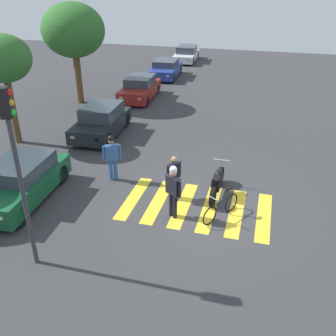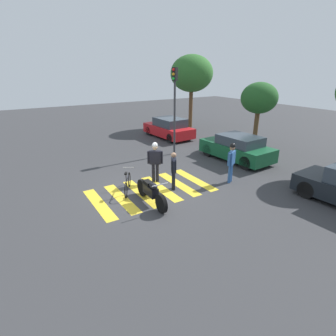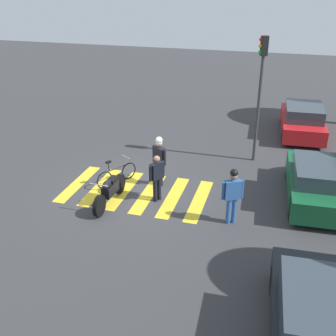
{
  "view_description": "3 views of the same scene",
  "coord_description": "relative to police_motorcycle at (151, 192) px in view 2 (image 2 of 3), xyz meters",
  "views": [
    {
      "loc": [
        -10.75,
        -1.94,
        7.1
      ],
      "look_at": [
        0.35,
        1.09,
        1.16
      ],
      "focal_mm": 40.65,
      "sensor_mm": 36.0,
      "label": 1
    },
    {
      "loc": [
        9.04,
        -4.81,
        4.81
      ],
      "look_at": [
        0.2,
        0.7,
        0.94
      ],
      "focal_mm": 28.65,
      "sensor_mm": 36.0,
      "label": 2
    },
    {
      "loc": [
        11.76,
        4.53,
        6.88
      ],
      "look_at": [
        -0.06,
        1.14,
        1.04
      ],
      "focal_mm": 43.72,
      "sensor_mm": 36.0,
      "label": 3
    }
  ],
  "objects": [
    {
      "name": "street_tree_near",
      "position": [
        -10.67,
        9.68,
        3.94
      ],
      "size": [
        3.48,
        3.48,
        5.92
      ],
      "color": "brown",
      "rests_on": "ground_plane"
    },
    {
      "name": "pedestrian_bystander",
      "position": [
        0.07,
        3.99,
        0.58
      ],
      "size": [
        0.41,
        0.61,
        1.81
      ],
      "color": "#2D5999",
      "rests_on": "ground_plane"
    },
    {
      "name": "police_motorcycle",
      "position": [
        0.0,
        0.0,
        0.0
      ],
      "size": [
        2.26,
        0.62,
        1.06
      ],
      "color": "black",
      "rests_on": "ground_plane"
    },
    {
      "name": "leaning_bicycle",
      "position": [
        -1.39,
        -0.34,
        -0.11
      ],
      "size": [
        1.5,
        0.92,
        0.98
      ],
      "color": "black",
      "rests_on": "ground_plane"
    },
    {
      "name": "officer_by_motorcycle",
      "position": [
        -0.64,
        1.42,
        0.44
      ],
      "size": [
        0.58,
        0.41,
        1.62
      ],
      "color": "black",
      "rests_on": "ground_plane"
    },
    {
      "name": "officer_on_foot",
      "position": [
        -1.74,
        1.16,
        0.6
      ],
      "size": [
        0.44,
        0.59,
        1.84
      ],
      "color": "black",
      "rests_on": "ground_plane"
    },
    {
      "name": "car_red_convertible",
      "position": [
        -8.5,
        6.1,
        0.21
      ],
      "size": [
        4.27,
        2.06,
        1.45
      ],
      "color": "black",
      "rests_on": "ground_plane"
    },
    {
      "name": "street_tree_mid",
      "position": [
        -3.54,
        9.68,
        2.58
      ],
      "size": [
        2.27,
        2.27,
        4.06
      ],
      "color": "brown",
      "rests_on": "ground_plane"
    },
    {
      "name": "traffic_light_pole",
      "position": [
        -4.86,
        4.21,
        2.76
      ],
      "size": [
        0.31,
        0.36,
        4.88
      ],
      "color": "#38383D",
      "rests_on": "ground_plane"
    },
    {
      "name": "crosswalk_stripes",
      "position": [
        -0.99,
        0.54,
        -0.47
      ],
      "size": [
        2.89,
        4.95,
        0.01
      ],
      "color": "yellow",
      "rests_on": "ground_plane"
    },
    {
      "name": "car_green_compact",
      "position": [
        -2.05,
        6.53,
        0.21
      ],
      "size": [
        4.19,
        2.06,
        1.41
      ],
      "color": "black",
      "rests_on": "ground_plane"
    },
    {
      "name": "ground_plane",
      "position": [
        -0.99,
        0.54,
        -0.47
      ],
      "size": [
        60.0,
        60.0,
        0.0
      ],
      "primitive_type": "plane",
      "color": "#38383A"
    }
  ]
}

